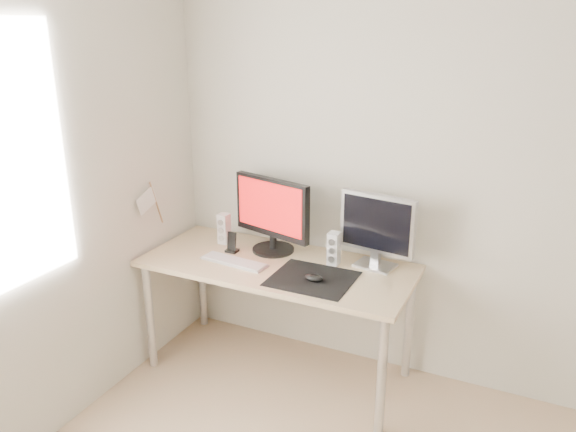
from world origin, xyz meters
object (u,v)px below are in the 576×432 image
(mouse, at_px, (314,278))
(speaker_right, at_px, (334,249))
(second_monitor, at_px, (377,228))
(phone_dock, at_px, (232,246))
(main_monitor, at_px, (272,212))
(keyboard, at_px, (234,261))
(desk, at_px, (277,275))
(speaker_left, at_px, (224,229))

(mouse, xyz_separation_m, speaker_right, (0.01, 0.27, 0.08))
(second_monitor, bearing_deg, phone_dock, -169.38)
(mouse, xyz_separation_m, second_monitor, (0.24, 0.34, 0.22))
(main_monitor, distance_m, keyboard, 0.38)
(main_monitor, bearing_deg, speaker_right, -3.37)
(desk, relative_size, phone_dock, 12.34)
(second_monitor, bearing_deg, keyboard, -158.62)
(second_monitor, relative_size, keyboard, 1.05)
(keyboard, bearing_deg, main_monitor, 64.15)
(keyboard, bearing_deg, desk, 23.07)
(main_monitor, height_order, second_monitor, main_monitor)
(desk, height_order, phone_dock, phone_dock)
(main_monitor, relative_size, speaker_right, 2.76)
(main_monitor, relative_size, phone_dock, 4.19)
(second_monitor, xyz_separation_m, speaker_left, (-0.99, -0.05, -0.14))
(mouse, distance_m, speaker_right, 0.28)
(main_monitor, height_order, keyboard, main_monitor)
(mouse, height_order, second_monitor, second_monitor)
(speaker_left, height_order, keyboard, speaker_left)
(mouse, relative_size, speaker_right, 0.55)
(phone_dock, bearing_deg, desk, -6.80)
(phone_dock, bearing_deg, mouse, -15.91)
(phone_dock, bearing_deg, second_monitor, 10.62)
(speaker_left, xyz_separation_m, phone_dock, (0.12, -0.11, -0.06))
(mouse, relative_size, speaker_left, 0.55)
(desk, height_order, speaker_left, speaker_left)
(desk, relative_size, speaker_left, 8.15)
(phone_dock, bearing_deg, speaker_right, 8.32)
(desk, bearing_deg, main_monitor, 125.12)
(desk, relative_size, second_monitor, 3.55)
(desk, xyz_separation_m, second_monitor, (0.54, 0.20, 0.32))
(mouse, bearing_deg, phone_dock, 164.09)
(desk, distance_m, speaker_right, 0.38)
(mouse, height_order, keyboard, mouse)
(speaker_left, distance_m, phone_dock, 0.17)
(desk, bearing_deg, speaker_left, 161.78)
(speaker_right, bearing_deg, phone_dock, -171.68)
(desk, distance_m, speaker_left, 0.51)
(phone_dock, bearing_deg, speaker_left, 137.84)
(second_monitor, height_order, speaker_right, second_monitor)
(keyboard, bearing_deg, mouse, -4.14)
(second_monitor, relative_size, speaker_left, 2.29)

